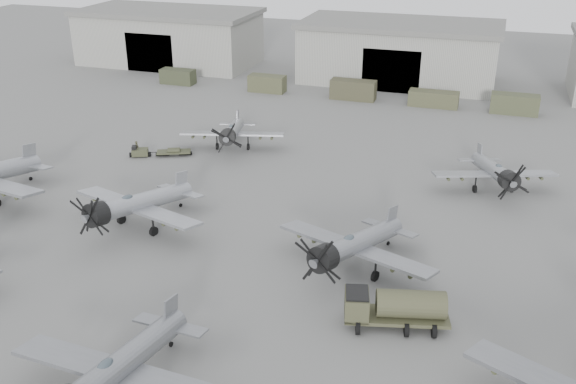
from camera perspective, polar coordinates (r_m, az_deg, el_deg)
name	(u,v)px	position (r m, az deg, el deg)	size (l,w,h in m)	color
ground	(247,302)	(43.77, -3.70, -9.76)	(220.00, 220.00, 0.00)	#595957
hangar_left	(169,36)	(110.51, -10.51, 13.45)	(29.00, 14.80, 8.70)	#A2A297
hangar_center	(399,52)	(98.55, 9.87, 12.20)	(29.00, 14.80, 8.70)	#A2A297
support_truck_1	(178,77)	(97.48, -9.77, 10.08)	(5.04, 2.20, 2.15)	#363B26
support_truck_2	(267,84)	(91.90, -1.87, 9.61)	(5.17, 2.20, 2.34)	#45472E
support_truck_3	(353,90)	(88.52, 5.81, 9.03)	(6.11, 2.20, 2.64)	#3E3C28
support_truck_4	(434,99)	(87.04, 12.81, 8.08)	(6.43, 2.20, 2.04)	#45462E
support_truck_5	(515,104)	(86.73, 19.50, 7.39)	(5.88, 2.20, 2.50)	#41452D
aircraft_near_1	(114,371)	(35.78, -15.18, -15.07)	(12.58, 11.32, 5.02)	gray
aircraft_mid_1	(134,205)	(53.17, -13.55, -1.11)	(12.49, 11.25, 4.99)	#9FA2A8
aircraft_mid_2	(353,245)	(45.98, 5.79, -4.75)	(12.25, 11.05, 4.94)	gray
aircraft_far_0	(232,132)	(69.38, -5.01, 5.35)	(11.28, 10.15, 4.49)	gray
aircraft_far_1	(496,172)	(61.57, 17.99, 1.71)	(11.22, 10.12, 4.51)	gray
fuel_tanker	(395,306)	(41.33, 9.52, -9.95)	(6.87, 4.10, 2.53)	#42432C
tug_trailer	(153,152)	(69.30, -11.92, 3.50)	(6.06, 3.54, 1.23)	#3A3D28
ground_crew	(137,148)	(69.81, -13.26, 3.81)	(0.58, 0.38, 1.59)	#393925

